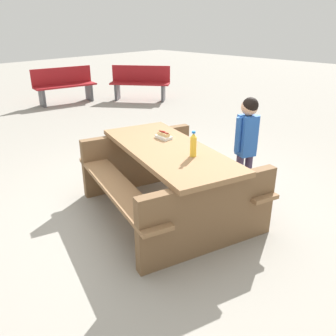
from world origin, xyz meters
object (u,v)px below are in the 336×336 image
Objects in this scene: picnic_table at (168,175)px; child_in_coat at (247,136)px; hotdog_tray at (164,136)px; park_bench_mid at (64,85)px; park_bench_near at (140,82)px; soda_bottle at (193,145)px.

child_in_coat is at bearing -115.42° from picnic_table.
child_in_coat is at bearing -134.28° from hotdog_tray.
picnic_table is at bearing 142.45° from hotdog_tray.
hotdog_tray is 0.12× the size of park_bench_mid.
child_in_coat is 0.77× the size of park_bench_mid.
park_bench_mid is (5.57, -2.16, 0.00)m from picnic_table.
park_bench_mid is at bearing -12.38° from child_in_coat.
park_bench_near is at bearing -39.58° from hotdog_tray.
hotdog_tray is at bearing -37.55° from picnic_table.
hotdog_tray is 0.13× the size of park_bench_near.
picnic_table is 1.79× the size of child_in_coat.
hotdog_tray is (0.24, -0.19, 0.34)m from picnic_table.
child_in_coat is 5.65m from park_bench_near.
picnic_table is 5.98m from park_bench_mid.
hotdog_tray is at bearing 140.42° from park_bench_near.
child_in_coat is (-0.64, -0.66, -0.01)m from hotdog_tray.
picnic_table is at bearing 158.84° from park_bench_mid.
soda_bottle is 0.86m from child_in_coat.
soda_bottle is 1.31× the size of hotdog_tray.
park_bench_mid is at bearing -20.29° from hotdog_tray.
park_bench_near reaches higher than hotdog_tray.
park_bench_near is at bearing -30.20° from child_in_coat.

